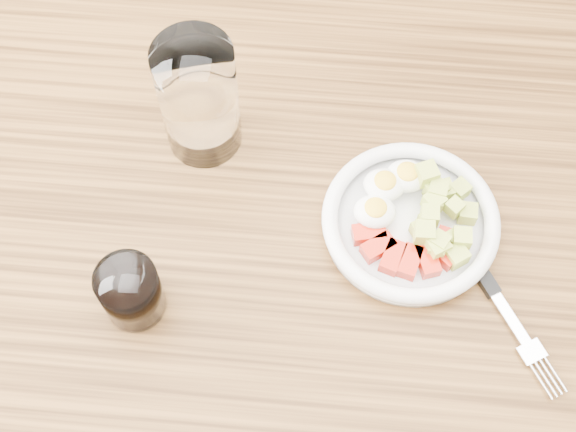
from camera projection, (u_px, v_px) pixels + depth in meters
name	position (u px, v px, depth m)	size (l,w,h in m)	color
ground	(293.00, 404.00, 1.55)	(4.00, 4.00, 0.00)	brown
dining_table	(296.00, 273.00, 0.95)	(1.50, 0.90, 0.77)	brown
bowl	(411.00, 220.00, 0.85)	(0.19, 0.19, 0.05)	white
fork	(483.00, 276.00, 0.83)	(0.13, 0.20, 0.01)	black
water_glass	(199.00, 99.00, 0.85)	(0.08, 0.08, 0.15)	white
coffee_glass	(131.00, 292.00, 0.79)	(0.06, 0.06, 0.07)	white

